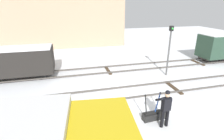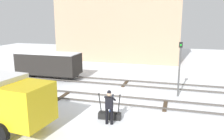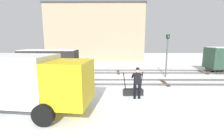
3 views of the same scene
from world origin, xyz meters
The scene contains 8 objects.
ground_plane centered at (0.00, 0.00, 0.00)m, with size 60.00×60.00×0.00m, color white.
track_main_line centered at (0.00, 0.00, 0.11)m, with size 44.00×1.94×0.18m.
track_siding_near centered at (0.00, 4.28, 0.11)m, with size 44.00×1.94×0.18m.
switch_lever_frame centered at (0.70, -2.77, 0.25)m, with size 1.27×0.45×1.45m.
rail_worker centered at (0.85, -3.36, 1.05)m, with size 0.57×0.68×1.84m.
signal_post centered at (4.26, 2.19, 2.34)m, with size 0.24×0.32×3.82m.
apartment_building centered at (-3.45, 15.74, 4.52)m, with size 15.83×5.36×9.03m.
freight_car_far_end centered at (-7.09, 4.28, 1.36)m, with size 5.66×2.21×2.36m.
Camera 1 is at (-3.11, -9.27, 5.28)m, focal length 28.19 mm.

